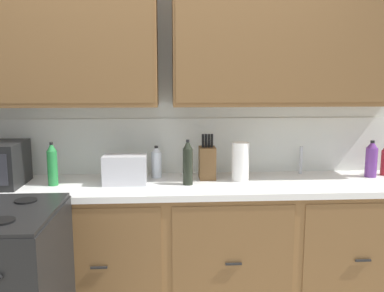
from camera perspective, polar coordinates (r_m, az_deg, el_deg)
name	(u,v)px	position (r m, az deg, el deg)	size (l,w,h in m)	color
wall_unit	(166,67)	(2.84, -3.69, 10.92)	(4.43, 0.40, 2.59)	silver
counter_run	(167,247)	(2.86, -3.45, -13.79)	(3.26, 0.64, 0.91)	black
toaster	(125,169)	(2.71, -9.29, -3.23)	(0.28, 0.18, 0.19)	#B7B7BC
knife_block	(207,162)	(2.81, 2.13, -2.26)	(0.11, 0.14, 0.31)	brown
sink_faucet	(301,160)	(3.06, 14.90, -1.92)	(0.02, 0.02, 0.20)	#B2B5BA
paper_towel_roll	(240,162)	(2.77, 6.73, -2.17)	(0.12, 0.12, 0.26)	white
bottle_dark	(188,163)	(2.64, -0.59, -2.35)	(0.06, 0.06, 0.30)	black
bottle_violet	(371,159)	(3.12, 23.68, -1.68)	(0.08, 0.08, 0.26)	#663384
bottle_clear	(156,162)	(2.85, -4.97, -2.24)	(0.07, 0.07, 0.22)	silver
bottle_green	(52,164)	(2.77, -18.86, -2.43)	(0.06, 0.06, 0.28)	#237A38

